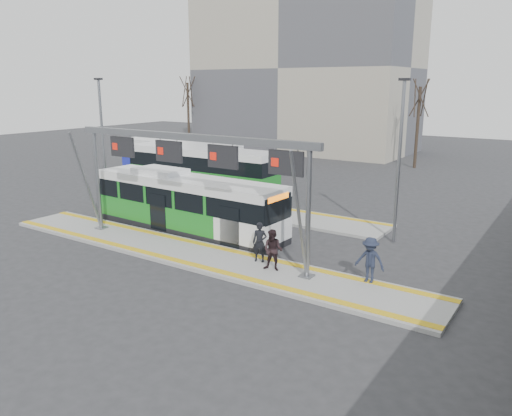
# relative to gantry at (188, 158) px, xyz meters

# --- Properties ---
(ground) EXTENTS (120.00, 120.00, 0.00)m
(ground) POSITION_rel_gantry_xyz_m (0.35, -0.25, -4.30)
(ground) COLOR #2D2D30
(ground) RESTS_ON ground
(platform_main) EXTENTS (22.00, 3.00, 0.15)m
(platform_main) POSITION_rel_gantry_xyz_m (0.35, -0.25, -4.22)
(platform_main) COLOR gray
(platform_main) RESTS_ON ground
(platform_second) EXTENTS (20.00, 3.00, 0.15)m
(platform_second) POSITION_rel_gantry_xyz_m (-3.65, 7.75, -4.22)
(platform_second) COLOR gray
(platform_second) RESTS_ON ground
(tactile_main) EXTENTS (22.00, 2.65, 0.02)m
(tactile_main) POSITION_rel_gantry_xyz_m (0.35, -0.25, -4.14)
(tactile_main) COLOR gold
(tactile_main) RESTS_ON platform_main
(tactile_second) EXTENTS (20.00, 0.35, 0.02)m
(tactile_second) POSITION_rel_gantry_xyz_m (-3.65, 8.90, -4.14)
(tactile_second) COLOR gold
(tactile_second) RESTS_ON platform_second
(gantry) EXTENTS (13.00, 1.68, 5.20)m
(gantry) POSITION_rel_gantry_xyz_m (0.00, 0.00, 0.00)
(gantry) COLOR slate
(gantry) RESTS_ON platform_main
(apartment_block) EXTENTS (24.50, 12.50, 18.40)m
(apartment_block) POSITION_rel_gantry_xyz_m (-13.65, 35.75, 4.91)
(apartment_block) COLOR #9E9684
(apartment_block) RESTS_ON ground
(hero_bus) EXTENTS (11.28, 2.77, 3.08)m
(hero_bus) POSITION_rel_gantry_xyz_m (-2.56, 2.65, -2.89)
(hero_bus) COLOR black
(hero_bus) RESTS_ON ground
(bg_bus_green) EXTENTS (11.93, 2.74, 2.97)m
(bg_bus_green) POSITION_rel_gantry_xyz_m (-8.80, 11.28, -2.83)
(bg_bus_green) COLOR black
(bg_bus_green) RESTS_ON ground
(bg_bus_blue) EXTENTS (11.25, 2.75, 2.92)m
(bg_bus_blue) POSITION_rel_gantry_xyz_m (-13.34, 13.99, -2.86)
(bg_bus_blue) COLOR black
(bg_bus_blue) RESTS_ON ground
(passenger_a) EXTENTS (0.71, 0.58, 1.68)m
(passenger_a) POSITION_rel_gantry_xyz_m (3.39, 0.47, -3.31)
(passenger_a) COLOR black
(passenger_a) RESTS_ON platform_main
(passenger_b) EXTENTS (0.94, 0.80, 1.67)m
(passenger_b) POSITION_rel_gantry_xyz_m (4.39, -0.09, -3.31)
(passenger_b) COLOR black
(passenger_b) RESTS_ON platform_main
(passenger_c) EXTENTS (1.13, 0.65, 1.75)m
(passenger_c) POSITION_rel_gantry_xyz_m (8.06, 0.85, -3.27)
(passenger_c) COLOR #1F2537
(passenger_c) RESTS_ON platform_main
(tree_left) EXTENTS (1.40, 1.40, 9.29)m
(tree_left) POSITION_rel_gantry_xyz_m (-3.88, 30.78, 2.74)
(tree_left) COLOR #382B21
(tree_left) RESTS_ON ground
(tree_mid) EXTENTS (1.40, 1.40, 8.14)m
(tree_mid) POSITION_rel_gantry_xyz_m (1.31, 29.23, 1.88)
(tree_mid) COLOR #382B21
(tree_mid) RESTS_ON ground
(tree_far) EXTENTS (1.40, 1.40, 8.57)m
(tree_far) POSITION_rel_gantry_xyz_m (-25.23, 28.72, 2.20)
(tree_far) COLOR #382B21
(tree_far) RESTS_ON ground
(lamp_west) EXTENTS (0.50, 0.25, 7.75)m
(lamp_west) POSITION_rel_gantry_xyz_m (-10.25, 3.89, -0.18)
(lamp_west) COLOR slate
(lamp_west) RESTS_ON ground
(lamp_east) EXTENTS (0.50, 0.25, 7.66)m
(lamp_east) POSITION_rel_gantry_xyz_m (7.05, 6.64, -0.23)
(lamp_east) COLOR slate
(lamp_east) RESTS_ON ground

